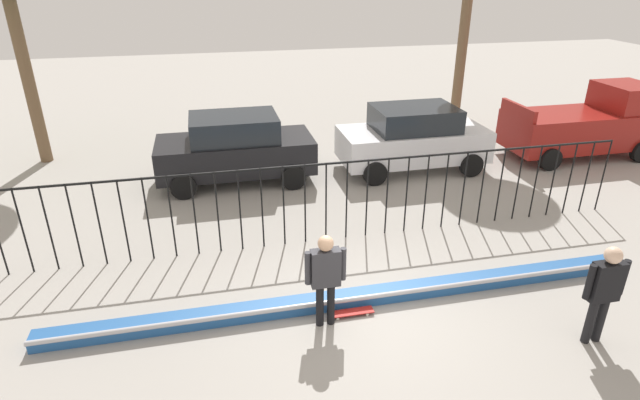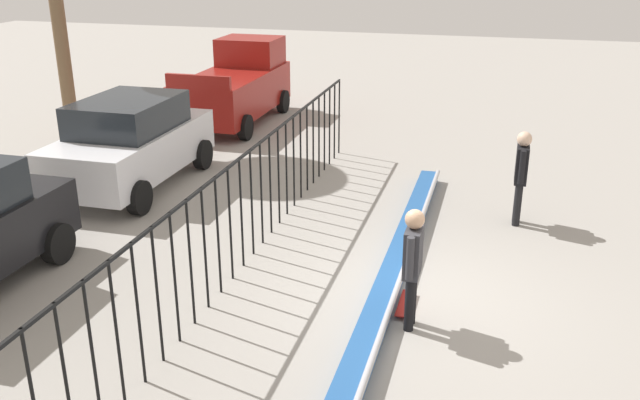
# 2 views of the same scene
# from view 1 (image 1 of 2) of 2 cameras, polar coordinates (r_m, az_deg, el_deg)

# --- Properties ---
(ground_plane) EXTENTS (60.00, 60.00, 0.00)m
(ground_plane) POSITION_cam_1_polar(r_m,az_deg,el_deg) (9.32, 4.77, -12.74)
(ground_plane) COLOR #9E9991
(bowl_coping_ledge) EXTENTS (11.00, 0.40, 0.27)m
(bowl_coping_ledge) POSITION_cam_1_polar(r_m,az_deg,el_deg) (9.55, 4.09, -10.77)
(bowl_coping_ledge) COLOR #235699
(bowl_coping_ledge) RESTS_ON ground
(perimeter_fence) EXTENTS (14.04, 0.04, 1.84)m
(perimeter_fence) POSITION_cam_1_polar(r_m,az_deg,el_deg) (11.09, 0.68, 0.71)
(perimeter_fence) COLOR black
(perimeter_fence) RESTS_ON ground
(skateboarder) EXTENTS (0.70, 0.26, 1.73)m
(skateboarder) POSITION_cam_1_polar(r_m,az_deg,el_deg) (8.53, 0.62, -8.11)
(skateboarder) COLOR black
(skateboarder) RESTS_ON ground
(skateboard) EXTENTS (0.80, 0.20, 0.07)m
(skateboard) POSITION_cam_1_polar(r_m,az_deg,el_deg) (9.30, 3.50, -12.35)
(skateboard) COLOR #A51E19
(skateboard) RESTS_ON ground
(camera_operator) EXTENTS (0.72, 0.27, 1.77)m
(camera_operator) POSITION_cam_1_polar(r_m,az_deg,el_deg) (9.29, 29.08, -8.43)
(camera_operator) COLOR black
(camera_operator) RESTS_ON ground
(parked_car_black) EXTENTS (4.30, 2.12, 1.90)m
(parked_car_black) POSITION_cam_1_polar(r_m,az_deg,el_deg) (14.55, -9.39, 5.72)
(parked_car_black) COLOR black
(parked_car_black) RESTS_ON ground
(parked_car_white) EXTENTS (4.30, 2.12, 1.90)m
(parked_car_white) POSITION_cam_1_polar(r_m,az_deg,el_deg) (15.48, 10.30, 6.82)
(parked_car_white) COLOR silver
(parked_car_white) RESTS_ON ground
(pickup_truck) EXTENTS (4.70, 2.12, 2.24)m
(pickup_truck) POSITION_cam_1_polar(r_m,az_deg,el_deg) (18.42, 27.56, 7.51)
(pickup_truck) COLOR maroon
(pickup_truck) RESTS_ON ground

